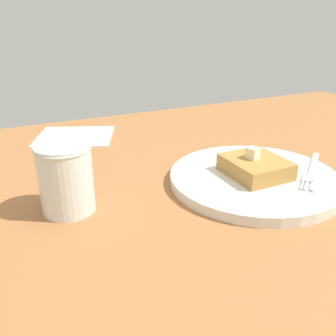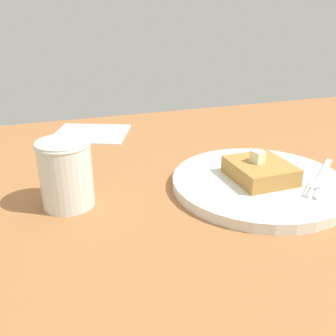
{
  "view_description": "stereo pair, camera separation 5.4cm",
  "coord_description": "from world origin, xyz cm",
  "px_view_note": "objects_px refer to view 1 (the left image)",
  "views": [
    {
      "loc": [
        -39.99,
        -32.0,
        28.78
      ],
      "look_at": [
        -19.04,
        13.05,
        7.32
      ],
      "focal_mm": 40.0,
      "sensor_mm": 36.0,
      "label": 1
    },
    {
      "loc": [
        -34.97,
        -34.01,
        28.78
      ],
      "look_at": [
        -19.04,
        13.05,
        7.32
      ],
      "focal_mm": 40.0,
      "sensor_mm": 36.0,
      "label": 2
    }
  ],
  "objects_px": {
    "fork": "(311,173)",
    "syrup_jar": "(66,182)",
    "napkin": "(75,136)",
    "plate": "(254,178)"
  },
  "relations": [
    {
      "from": "napkin",
      "to": "syrup_jar",
      "type": "bearing_deg",
      "value": -103.33
    },
    {
      "from": "fork",
      "to": "syrup_jar",
      "type": "height_order",
      "value": "syrup_jar"
    },
    {
      "from": "fork",
      "to": "napkin",
      "type": "height_order",
      "value": "fork"
    },
    {
      "from": "plate",
      "to": "syrup_jar",
      "type": "xyz_separation_m",
      "value": [
        -0.28,
        0.04,
        0.03
      ]
    },
    {
      "from": "fork",
      "to": "syrup_jar",
      "type": "relative_size",
      "value": 1.38
    },
    {
      "from": "plate",
      "to": "fork",
      "type": "distance_m",
      "value": 0.09
    },
    {
      "from": "fork",
      "to": "napkin",
      "type": "bearing_deg",
      "value": 127.05
    },
    {
      "from": "fork",
      "to": "syrup_jar",
      "type": "xyz_separation_m",
      "value": [
        -0.37,
        0.08,
        0.03
      ]
    },
    {
      "from": "fork",
      "to": "plate",
      "type": "bearing_deg",
      "value": 157.2
    },
    {
      "from": "syrup_jar",
      "to": "napkin",
      "type": "bearing_deg",
      "value": 76.67
    }
  ]
}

